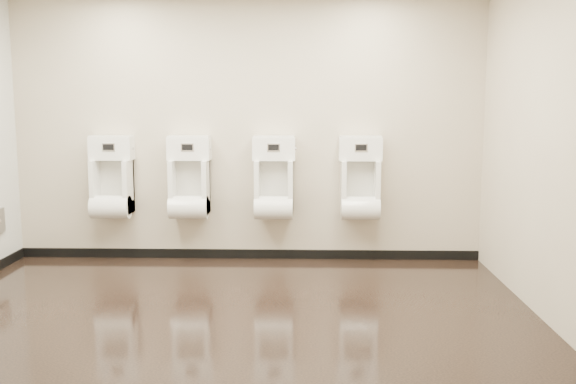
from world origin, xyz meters
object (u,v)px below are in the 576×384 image
urinal_1 (189,183)px  urinal_2 (274,184)px  urinal_3 (360,184)px  urinal_0 (112,183)px

urinal_1 → urinal_2: (0.90, 0.00, 0.00)m
urinal_2 → urinal_3: bearing=0.0°
urinal_1 → urinal_3: bearing=0.0°
urinal_0 → urinal_2: (1.72, 0.00, 0.00)m
urinal_0 → urinal_3: bearing=0.0°
urinal_0 → urinal_1: size_ratio=1.00×
urinal_3 → urinal_2: bearing=180.0°
urinal_0 → urinal_1: same height
urinal_0 → urinal_2: size_ratio=1.00×
urinal_0 → urinal_2: 1.72m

